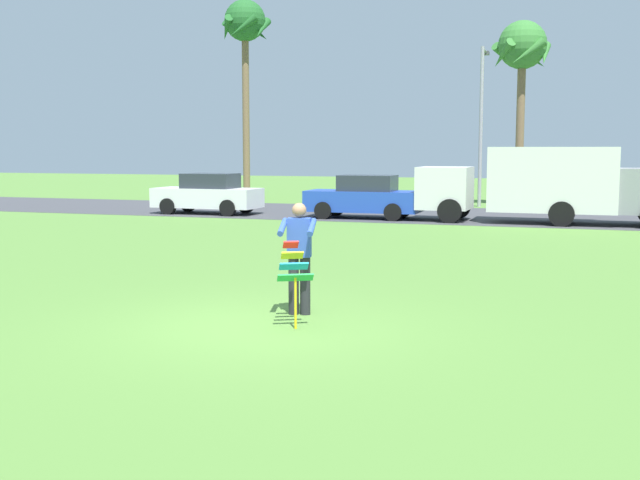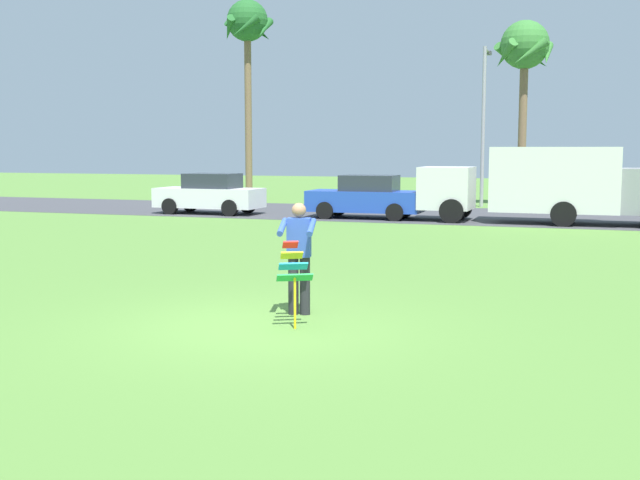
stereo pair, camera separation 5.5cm
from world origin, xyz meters
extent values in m
plane|color=#568438|center=(0.00, 0.00, 0.00)|extent=(120.00, 120.00, 0.00)
cube|color=#424247|center=(0.00, 20.05, 0.01)|extent=(120.00, 8.00, 0.01)
cylinder|color=#26262B|center=(0.33, 0.97, 0.45)|extent=(0.16, 0.16, 0.90)
cylinder|color=#26262B|center=(0.15, 0.93, 0.45)|extent=(0.16, 0.16, 0.90)
cube|color=#2D4CA5|center=(0.24, 0.95, 1.20)|extent=(0.40, 0.30, 0.60)
sphere|color=#9E7051|center=(0.24, 0.95, 1.62)|extent=(0.22, 0.22, 0.22)
cylinder|color=#2D4CA5|center=(0.51, 0.76, 1.38)|extent=(0.22, 0.59, 0.24)
cylinder|color=#2D4CA5|center=(0.08, 0.66, 1.38)|extent=(0.22, 0.59, 0.24)
cube|color=red|center=(0.30, 0.43, 1.15)|extent=(0.26, 0.23, 0.12)
cube|color=yellow|center=(0.37, 0.28, 1.02)|extent=(0.35, 0.27, 0.12)
cube|color=#1E99D8|center=(0.45, 0.14, 0.88)|extent=(0.43, 0.32, 0.12)
cube|color=green|center=(0.53, 0.00, 0.74)|extent=(0.52, 0.36, 0.12)
cylinder|color=yellow|center=(0.53, 0.00, 0.37)|extent=(0.04, 0.04, 0.74)
cube|color=white|center=(-9.73, 17.65, 0.64)|extent=(4.23, 1.77, 0.76)
cube|color=#282D38|center=(-9.58, 17.65, 1.30)|extent=(2.04, 1.43, 0.60)
cylinder|color=black|center=(-11.05, 16.87, 0.32)|extent=(0.64, 0.23, 0.64)
cylinder|color=black|center=(-11.02, 18.48, 0.32)|extent=(0.64, 0.23, 0.64)
cylinder|color=black|center=(-8.44, 16.82, 0.32)|extent=(0.64, 0.23, 0.64)
cylinder|color=black|center=(-8.42, 18.44, 0.32)|extent=(0.64, 0.23, 0.64)
cube|color=#2347B7|center=(-3.33, 17.65, 0.64)|extent=(4.21, 1.73, 0.76)
cube|color=#282D38|center=(-3.18, 17.65, 1.30)|extent=(2.03, 1.41, 0.60)
cylinder|color=black|center=(-4.63, 16.84, 0.32)|extent=(0.64, 0.22, 0.64)
cylinder|color=black|center=(-4.64, 18.45, 0.32)|extent=(0.64, 0.22, 0.64)
cylinder|color=black|center=(-2.03, 16.86, 0.32)|extent=(0.64, 0.22, 0.64)
cylinder|color=black|center=(-2.04, 18.47, 0.32)|extent=(0.64, 0.22, 0.64)
cube|color=silver|center=(-0.34, 17.70, 1.17)|extent=(1.83, 1.93, 1.50)
cube|color=silver|center=(3.36, 17.64, 1.52)|extent=(4.23, 2.07, 2.20)
cylinder|color=black|center=(0.00, 16.77, 0.42)|extent=(0.84, 0.29, 0.84)
cylinder|color=black|center=(0.02, 18.61, 0.42)|extent=(0.84, 0.29, 0.84)
cylinder|color=black|center=(3.70, 16.72, 0.42)|extent=(0.84, 0.29, 0.84)
cylinder|color=black|center=(3.73, 18.56, 0.42)|extent=(0.84, 0.29, 0.84)
cylinder|color=brown|center=(-12.37, 27.47, 4.44)|extent=(0.36, 0.36, 8.89)
sphere|color=#236028|center=(-12.37, 27.47, 9.09)|extent=(2.10, 2.10, 2.10)
cone|color=#236028|center=(-11.42, 27.47, 8.64)|extent=(0.44, 1.56, 1.28)
cone|color=#236028|center=(-12.08, 28.38, 8.64)|extent=(1.62, 0.90, 1.28)
cone|color=#236028|center=(-13.14, 28.03, 8.64)|extent=(1.27, 1.52, 1.28)
cone|color=#236028|center=(-13.14, 26.92, 8.64)|extent=(1.27, 1.52, 1.28)
cone|color=#236028|center=(-12.08, 26.57, 8.64)|extent=(1.62, 0.90, 1.28)
cylinder|color=brown|center=(1.61, 25.66, 3.44)|extent=(0.36, 0.36, 6.87)
sphere|color=#387A33|center=(1.61, 25.66, 7.07)|extent=(2.10, 2.10, 2.10)
cone|color=#387A33|center=(2.56, 25.66, 6.62)|extent=(0.44, 1.56, 1.28)
cone|color=#387A33|center=(1.90, 26.56, 6.62)|extent=(1.62, 0.90, 1.28)
cone|color=#387A33|center=(0.84, 26.22, 6.62)|extent=(1.27, 1.52, 1.28)
cone|color=#387A33|center=(0.84, 25.10, 6.62)|extent=(1.27, 1.52, 1.28)
cone|color=#387A33|center=(1.90, 24.75, 6.62)|extent=(1.62, 0.90, 1.28)
cylinder|color=#9E9EA3|center=(-0.02, 25.03, 3.50)|extent=(0.16, 0.16, 7.00)
cylinder|color=#9E9EA3|center=(-0.02, 25.73, 6.90)|extent=(0.10, 1.40, 0.10)
cube|color=#4C4C51|center=(-0.02, 26.38, 6.86)|extent=(0.24, 0.44, 0.16)
camera|label=1|loc=(4.34, -10.26, 2.54)|focal=44.04mm
camera|label=2|loc=(4.39, -10.25, 2.54)|focal=44.04mm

